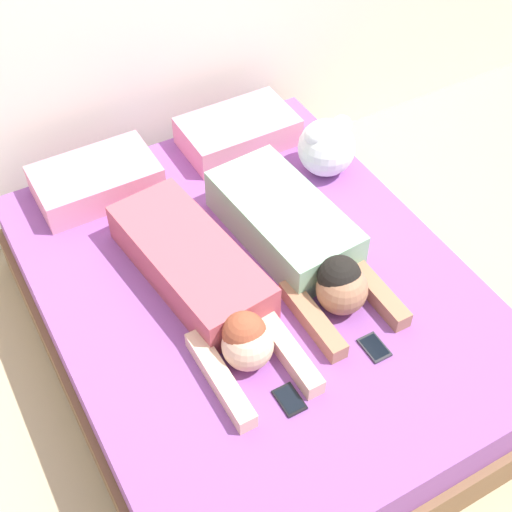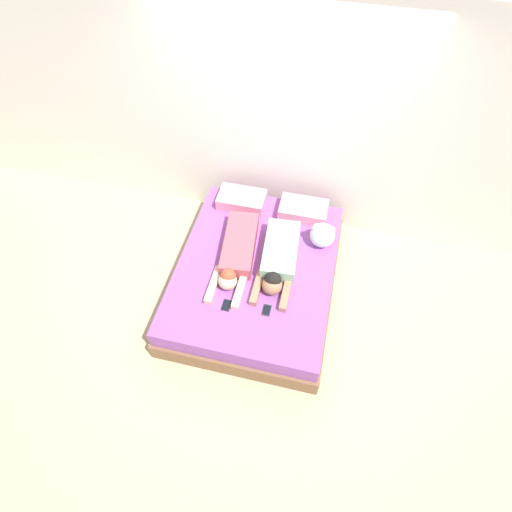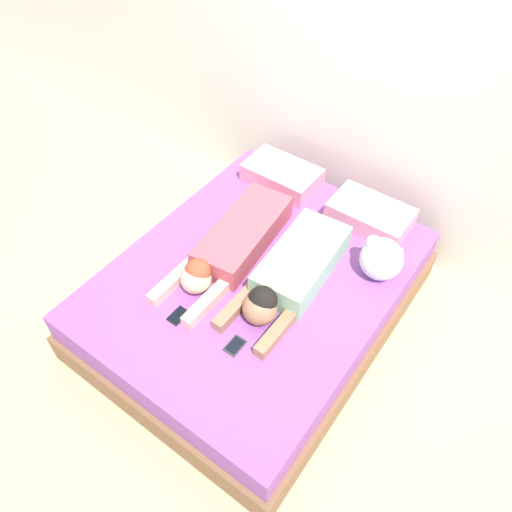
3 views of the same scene
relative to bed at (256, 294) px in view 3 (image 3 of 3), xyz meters
The scene contains 10 objects.
ground_plane 0.22m from the bed, ahead, with size 12.00×12.00×0.00m, color tan.
wall_back 1.60m from the bed, 90.00° to the left, with size 12.00×0.06×2.60m.
bed is the anchor object (origin of this frame).
pillow_head_left 0.93m from the bed, 113.83° to the left, with size 0.53×0.32×0.14m.
pillow_head_right 0.93m from the bed, 66.17° to the left, with size 0.53×0.32×0.14m.
person_left 0.38m from the bed, behind, with size 0.40×1.12×0.22m.
person_right 0.39m from the bed, 12.28° to the left, with size 0.39×1.00×0.23m.
cell_phone_left 0.60m from the bed, 107.42° to the right, with size 0.08×0.12×0.01m.
cell_phone_right 0.59m from the bed, 66.13° to the right, with size 0.08×0.12×0.01m.
plush_toy 0.84m from the bed, 35.57° to the left, with size 0.26×0.26×0.27m.
Camera 3 is at (1.17, -1.61, 2.81)m, focal length 35.00 mm.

